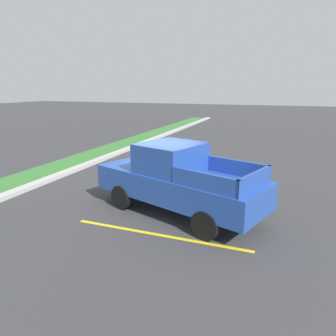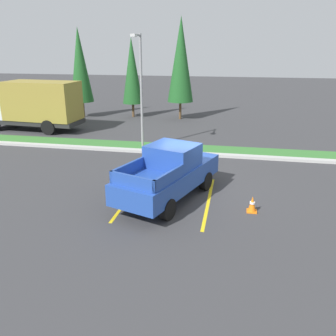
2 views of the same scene
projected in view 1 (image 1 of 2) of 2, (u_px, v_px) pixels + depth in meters
ground_plane at (158, 200)px, 10.29m from camera, size 120.00×120.00×0.00m
parking_line_near at (159, 235)px, 7.87m from camera, size 0.12×4.80×0.01m
parking_line_far at (193, 196)px, 10.67m from camera, size 0.12×4.80×0.01m
curb_strip at (41, 182)px, 11.99m from camera, size 56.00×0.40×0.15m
grass_median at (20, 180)px, 12.38m from camera, size 56.00×1.80×0.06m
pickup_truck_main at (177, 180)px, 9.04m from camera, size 3.52×5.55×2.10m
traffic_cone at (219, 178)px, 11.84m from camera, size 0.36×0.36×0.60m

